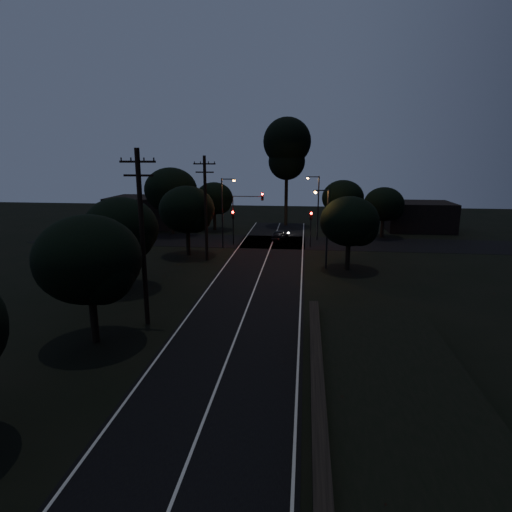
# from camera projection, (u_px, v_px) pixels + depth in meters

# --- Properties ---
(road_surface) EXTENTS (60.00, 70.00, 0.03)m
(road_surface) POSITION_uv_depth(u_px,v_px,m) (264.00, 264.00, 42.46)
(road_surface) COLOR black
(road_surface) RESTS_ON ground
(retaining_wall) EXTENTS (6.93, 26.00, 1.60)m
(retaining_wall) POSITION_uv_depth(u_px,v_px,m) (414.00, 462.00, 14.29)
(retaining_wall) COLOR black
(retaining_wall) RESTS_ON ground
(utility_pole_mid) EXTENTS (2.20, 0.30, 11.00)m
(utility_pole_mid) POSITION_uv_depth(u_px,v_px,m) (142.00, 236.00, 26.22)
(utility_pole_mid) COLOR black
(utility_pole_mid) RESTS_ON ground
(utility_pole_far) EXTENTS (2.20, 0.30, 10.50)m
(utility_pole_far) POSITION_uv_depth(u_px,v_px,m) (206.00, 207.00, 42.71)
(utility_pole_far) COLOR black
(utility_pole_far) RESTS_ON ground
(tree_left_b) EXTENTS (5.85, 5.85, 7.44)m
(tree_left_b) POSITION_uv_depth(u_px,v_px,m) (91.00, 262.00, 23.62)
(tree_left_b) COLOR black
(tree_left_b) RESTS_ON ground
(tree_left_c) EXTENTS (5.85, 5.85, 7.39)m
(tree_left_c) POSITION_uv_depth(u_px,v_px,m) (123.00, 231.00, 33.57)
(tree_left_c) COLOR black
(tree_left_c) RESTS_ON ground
(tree_left_d) EXTENTS (5.86, 5.86, 7.43)m
(tree_left_d) POSITION_uv_depth(u_px,v_px,m) (189.00, 211.00, 44.94)
(tree_left_d) COLOR black
(tree_left_d) RESTS_ON ground
(tree_far_nw) EXTENTS (5.35, 5.35, 6.77)m
(tree_far_nw) POSITION_uv_depth(u_px,v_px,m) (215.00, 199.00, 60.56)
(tree_far_nw) COLOR black
(tree_far_nw) RESTS_ON ground
(tree_far_w) EXTENTS (7.00, 7.00, 8.93)m
(tree_far_w) POSITION_uv_depth(u_px,v_px,m) (172.00, 191.00, 56.89)
(tree_far_w) COLOR black
(tree_far_w) RESTS_ON ground
(tree_far_ne) EXTENTS (5.69, 5.69, 7.20)m
(tree_far_ne) POSITION_uv_depth(u_px,v_px,m) (344.00, 199.00, 58.48)
(tree_far_ne) COLOR black
(tree_far_ne) RESTS_ON ground
(tree_far_e) EXTENTS (5.12, 5.12, 6.50)m
(tree_far_e) POSITION_uv_depth(u_px,v_px,m) (385.00, 205.00, 55.14)
(tree_far_e) COLOR black
(tree_far_e) RESTS_ON ground
(tree_right_a) EXTENTS (5.43, 5.43, 6.90)m
(tree_right_a) POSITION_uv_depth(u_px,v_px,m) (352.00, 223.00, 39.32)
(tree_right_a) COLOR black
(tree_right_a) RESTS_ON ground
(tall_pine) EXTENTS (7.00, 7.00, 15.92)m
(tall_pine) POSITION_uv_depth(u_px,v_px,m) (287.00, 148.00, 62.75)
(tall_pine) COLOR black
(tall_pine) RESTS_ON ground
(building_left) EXTENTS (10.00, 8.00, 4.40)m
(building_left) POSITION_uv_depth(u_px,v_px,m) (146.00, 211.00, 64.36)
(building_left) COLOR black
(building_left) RESTS_ON ground
(building_right) EXTENTS (9.00, 7.00, 4.00)m
(building_right) POSITION_uv_depth(u_px,v_px,m) (419.00, 216.00, 60.90)
(building_right) COLOR black
(building_right) RESTS_ON ground
(signal_left) EXTENTS (0.28, 0.35, 4.10)m
(signal_left) POSITION_uv_depth(u_px,v_px,m) (233.00, 221.00, 50.88)
(signal_left) COLOR black
(signal_left) RESTS_ON ground
(signal_right) EXTENTS (0.28, 0.35, 4.10)m
(signal_right) POSITION_uv_depth(u_px,v_px,m) (311.00, 223.00, 49.86)
(signal_right) COLOR black
(signal_right) RESTS_ON ground
(signal_mast) EXTENTS (3.70, 0.35, 6.25)m
(signal_mast) POSITION_uv_depth(u_px,v_px,m) (247.00, 209.00, 50.35)
(signal_mast) COLOR black
(signal_mast) RESTS_ON ground
(streetlight_a) EXTENTS (1.66, 0.26, 8.00)m
(streetlight_a) POSITION_uv_depth(u_px,v_px,m) (224.00, 208.00, 48.62)
(streetlight_a) COLOR black
(streetlight_a) RESTS_ON ground
(streetlight_b) EXTENTS (1.66, 0.26, 8.00)m
(streetlight_b) POSITION_uv_depth(u_px,v_px,m) (317.00, 203.00, 53.23)
(streetlight_b) COLOR black
(streetlight_b) RESTS_ON ground
(streetlight_c) EXTENTS (1.46, 0.26, 7.50)m
(streetlight_c) POSITION_uv_depth(u_px,v_px,m) (326.00, 223.00, 39.72)
(streetlight_c) COLOR black
(streetlight_c) RESTS_ON ground
(car) EXTENTS (2.35, 3.87, 1.23)m
(car) POSITION_uv_depth(u_px,v_px,m) (280.00, 235.00, 54.27)
(car) COLOR black
(car) RESTS_ON ground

